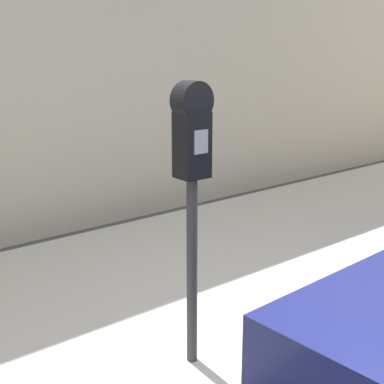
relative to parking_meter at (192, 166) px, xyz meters
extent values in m
cube|color=#BCB7AD|center=(0.47, 0.96, -1.22)|extent=(24.00, 2.80, 0.13)
cylinder|color=#2D2D30|center=(0.00, 0.00, -0.61)|extent=(0.06, 0.06, 1.09)
cube|color=black|center=(0.00, 0.00, 0.11)|extent=(0.16, 0.14, 0.35)
cube|color=gray|center=(0.00, -0.07, 0.14)|extent=(0.09, 0.01, 0.12)
cylinder|color=black|center=(0.00, 0.00, 0.34)|extent=(0.20, 0.11, 0.20)
cylinder|color=black|center=(0.39, -0.91, -0.92)|extent=(0.73, 0.25, 0.72)
camera|label=1|loc=(-1.71, -2.14, 0.61)|focal=50.00mm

